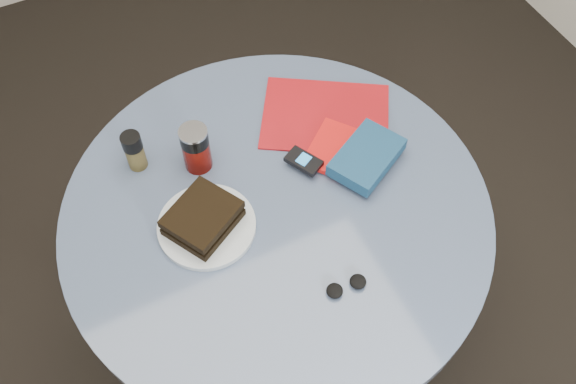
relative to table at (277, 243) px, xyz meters
name	(u,v)px	position (x,y,z in m)	size (l,w,h in m)	color
ground	(280,330)	(0.00, 0.00, -0.59)	(4.00, 4.00, 0.00)	black
table	(277,243)	(0.00, 0.00, 0.00)	(1.00, 1.00, 0.75)	black
plate	(207,226)	(-0.16, 0.02, 0.17)	(0.22, 0.22, 0.01)	silver
sandwich	(203,218)	(-0.17, 0.03, 0.20)	(0.19, 0.18, 0.05)	black
soda_can	(196,148)	(-0.11, 0.20, 0.23)	(0.08, 0.08, 0.13)	#5F0B04
pepper_grinder	(134,151)	(-0.24, 0.26, 0.22)	(0.06, 0.06, 0.11)	brown
magazine	(325,116)	(0.23, 0.19, 0.17)	(0.32, 0.24, 0.01)	maroon
red_book	(333,148)	(0.20, 0.09, 0.18)	(0.16, 0.10, 0.01)	red
novel	(367,157)	(0.25, 0.01, 0.20)	(0.18, 0.12, 0.03)	navy
mp3_player	(304,161)	(0.11, 0.08, 0.19)	(0.08, 0.10, 0.02)	black
headphones	(346,286)	(0.05, -0.25, 0.17)	(0.09, 0.04, 0.02)	black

